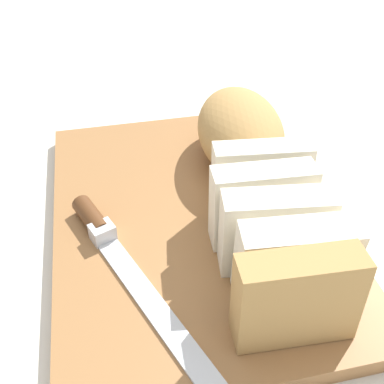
# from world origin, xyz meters

# --- Properties ---
(ground_plane) EXTENTS (3.00, 3.00, 0.00)m
(ground_plane) POSITION_xyz_m (0.00, 0.00, 0.00)
(ground_plane) COLOR silver
(cutting_board) EXTENTS (0.43, 0.32, 0.02)m
(cutting_board) POSITION_xyz_m (0.00, 0.00, 0.01)
(cutting_board) COLOR #9E6B3D
(cutting_board) RESTS_ON ground_plane
(bread_loaf) EXTENTS (0.37, 0.16, 0.09)m
(bread_loaf) POSITION_xyz_m (-0.00, 0.07, 0.06)
(bread_loaf) COLOR tan
(bread_loaf) RESTS_ON cutting_board
(bread_knife) EXTENTS (0.28, 0.11, 0.02)m
(bread_knife) POSITION_xyz_m (0.04, -0.09, 0.03)
(bread_knife) COLOR silver
(bread_knife) RESTS_ON cutting_board
(crumb_near_knife) EXTENTS (0.00, 0.00, 0.00)m
(crumb_near_knife) POSITION_xyz_m (0.02, 0.05, 0.02)
(crumb_near_knife) COLOR tan
(crumb_near_knife) RESTS_ON cutting_board
(crumb_near_loaf) EXTENTS (0.00, 0.00, 0.00)m
(crumb_near_loaf) POSITION_xyz_m (-0.01, 0.03, 0.02)
(crumb_near_loaf) COLOR tan
(crumb_near_loaf) RESTS_ON cutting_board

